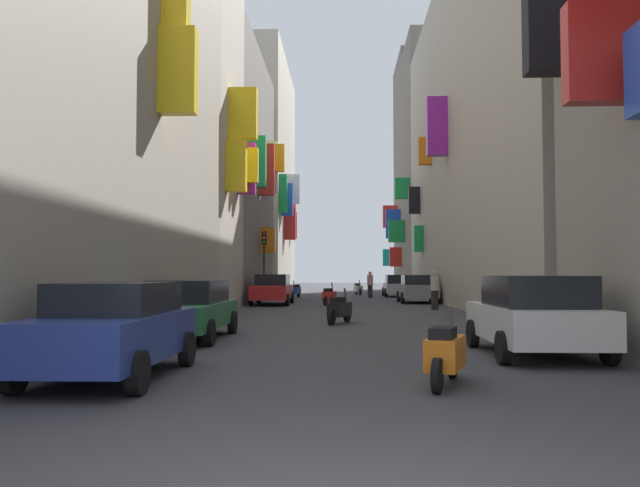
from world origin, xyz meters
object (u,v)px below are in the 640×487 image
(parked_car_grey, at_px, (418,288))
(parked_car_green, at_px, (188,308))
(parked_car_white, at_px, (534,314))
(scooter_blue, at_px, (296,290))
(scooter_red, at_px, (329,296))
(scooter_black, at_px, (339,309))
(parked_car_red, at_px, (272,289))
(pedestrian_crossing, at_px, (370,285))
(scooter_orange, at_px, (445,353))
(parked_car_silver, at_px, (397,285))
(traffic_light_near_corner, at_px, (264,253))
(pedestrian_near_left, at_px, (435,290))
(scooter_silver, at_px, (358,289))
(parked_car_blue, at_px, (113,328))

(parked_car_grey, distance_m, parked_car_green, 20.72)
(parked_car_white, distance_m, scooter_blue, 29.94)
(scooter_red, distance_m, scooter_black, 11.58)
(scooter_red, bearing_deg, parked_car_grey, 31.27)
(parked_car_grey, bearing_deg, parked_car_white, -90.80)
(parked_car_red, distance_m, scooter_blue, 9.28)
(pedestrian_crossing, bearing_deg, scooter_orange, -90.54)
(parked_car_silver, bearing_deg, traffic_light_near_corner, -135.79)
(parked_car_green, relative_size, pedestrian_near_left, 2.59)
(parked_car_silver, height_order, scooter_red, parked_car_silver)
(parked_car_white, bearing_deg, scooter_silver, 94.38)
(traffic_light_near_corner, bearing_deg, parked_car_silver, 44.21)
(parked_car_green, height_order, scooter_black, parked_car_green)
(parked_car_grey, relative_size, pedestrian_crossing, 2.30)
(parked_car_silver, height_order, scooter_silver, parked_car_silver)
(scooter_black, bearing_deg, scooter_silver, 87.33)
(parked_car_blue, height_order, scooter_blue, parked_car_blue)
(parked_car_white, height_order, parked_car_silver, parked_car_white)
(parked_car_grey, height_order, parked_car_blue, parked_car_grey)
(scooter_orange, bearing_deg, pedestrian_near_left, 82.28)
(parked_car_silver, bearing_deg, scooter_black, -99.28)
(parked_car_grey, bearing_deg, scooter_red, -148.73)
(parked_car_green, relative_size, traffic_light_near_corner, 1.13)
(parked_car_blue, height_order, scooter_orange, parked_car_blue)
(parked_car_red, bearing_deg, pedestrian_near_left, -29.71)
(parked_car_green, bearing_deg, parked_car_grey, 67.68)
(scooter_blue, height_order, pedestrian_crossing, pedestrian_crossing)
(parked_car_silver, height_order, scooter_orange, parked_car_silver)
(parked_car_green, bearing_deg, scooter_silver, 81.01)
(scooter_black, bearing_deg, parked_car_green, -128.05)
(scooter_blue, bearing_deg, parked_car_silver, 15.31)
(scooter_silver, xyz_separation_m, scooter_black, (-1.24, -26.50, 0.00))
(parked_car_green, bearing_deg, scooter_black, 51.95)
(pedestrian_crossing, bearing_deg, traffic_light_near_corner, -137.34)
(parked_car_grey, distance_m, scooter_red, 5.54)
(scooter_red, relative_size, pedestrian_near_left, 1.05)
(scooter_orange, height_order, pedestrian_crossing, pedestrian_crossing)
(scooter_red, xyz_separation_m, scooter_blue, (-2.41, 9.91, -0.00))
(parked_car_green, distance_m, scooter_black, 6.03)
(parked_car_grey, distance_m, pedestrian_near_left, 6.57)
(parked_car_silver, relative_size, pedestrian_crossing, 2.28)
(scooter_blue, height_order, scooter_black, same)
(parked_car_silver, xyz_separation_m, scooter_red, (-4.38, -11.77, -0.31))
(scooter_blue, height_order, scooter_orange, same)
(pedestrian_near_left, bearing_deg, parked_car_blue, -112.35)
(parked_car_red, xyz_separation_m, pedestrian_crossing, (5.36, 8.93, 0.05))
(pedestrian_crossing, xyz_separation_m, traffic_light_near_corner, (-6.20, -5.71, 1.86))
(parked_car_white, xyz_separation_m, scooter_black, (-3.85, 7.68, -0.35))
(parked_car_green, height_order, scooter_silver, parked_car_green)
(parked_car_green, xyz_separation_m, parked_car_red, (0.23, 16.95, 0.05))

